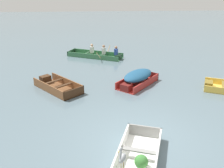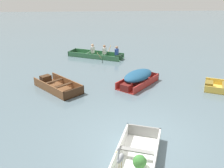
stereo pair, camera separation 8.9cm
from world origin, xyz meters
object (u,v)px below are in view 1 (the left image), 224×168
at_px(skiff_red_far_moored, 138,77).
at_px(rowboat_green_with_crew, 98,55).
at_px(heron_on_dinghy, 122,158).
at_px(skiff_wooden_brown_near_moored, 56,86).

bearing_deg(skiff_red_far_moored, rowboat_green_with_crew, 109.62).
relative_size(rowboat_green_with_crew, heron_on_dinghy, 4.57).
bearing_deg(heron_on_dinghy, rowboat_green_with_crew, 91.41).
height_order(skiff_wooden_brown_near_moored, heron_on_dinghy, heron_on_dinghy).
bearing_deg(rowboat_green_with_crew, skiff_wooden_brown_near_moored, -111.80).
relative_size(skiff_wooden_brown_near_moored, skiff_red_far_moored, 1.06).
bearing_deg(rowboat_green_with_crew, skiff_red_far_moored, -70.38).
bearing_deg(skiff_red_far_moored, heron_on_dinghy, -103.00).
relative_size(skiff_red_far_moored, heron_on_dinghy, 2.99).
height_order(skiff_wooden_brown_near_moored, skiff_red_far_moored, skiff_red_far_moored).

